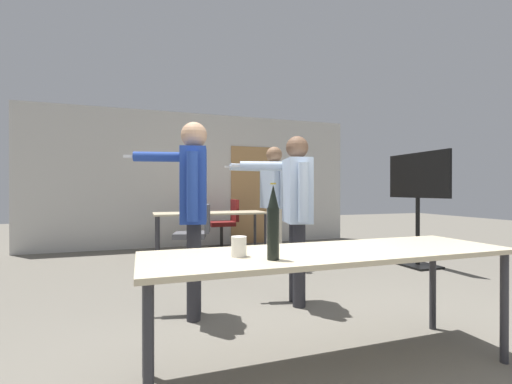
% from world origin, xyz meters
% --- Properties ---
extents(back_wall, '(6.57, 0.12, 2.68)m').
position_xyz_m(back_wall, '(0.03, 5.48, 1.33)').
color(back_wall, beige).
rests_on(back_wall, ground_plane).
extents(conference_table_near, '(2.32, 0.69, 0.74)m').
position_xyz_m(conference_table_near, '(-0.01, 0.36, 0.68)').
color(conference_table_near, '#C6B793').
rests_on(conference_table_near, ground_plane).
extents(conference_table_far, '(1.90, 0.69, 0.74)m').
position_xyz_m(conference_table_far, '(0.00, 4.29, 0.67)').
color(conference_table_far, '#C6B793').
rests_on(conference_table_far, ground_plane).
extents(tv_screen, '(0.44, 1.13, 1.68)m').
position_xyz_m(tv_screen, '(2.74, 2.51, 1.06)').
color(tv_screen, black).
rests_on(tv_screen, ground_plane).
extents(person_near_casual, '(0.72, 0.69, 1.65)m').
position_xyz_m(person_near_casual, '(0.31, 1.56, 1.00)').
color(person_near_casual, '#28282D').
rests_on(person_near_casual, ground_plane).
extents(person_left_plaid, '(0.74, 0.67, 1.72)m').
position_xyz_m(person_left_plaid, '(-0.71, 1.53, 1.05)').
color(person_left_plaid, '#28282D').
rests_on(person_left_plaid, ground_plane).
extents(person_far_watching, '(0.86, 0.64, 1.77)m').
position_xyz_m(person_far_watching, '(0.72, 3.20, 1.07)').
color(person_far_watching, beige).
rests_on(person_far_watching, ground_plane).
extents(office_chair_far_right, '(0.55, 0.52, 0.94)m').
position_xyz_m(office_chair_far_right, '(0.40, 4.90, 0.45)').
color(office_chair_far_right, black).
rests_on(office_chair_far_right, ground_plane).
extents(office_chair_far_left, '(0.61, 0.56, 0.91)m').
position_xyz_m(office_chair_far_left, '(-0.36, 3.65, 0.42)').
color(office_chair_far_left, black).
rests_on(office_chair_far_left, ground_plane).
extents(beer_bottle, '(0.07, 0.07, 0.41)m').
position_xyz_m(beer_bottle, '(-0.47, 0.21, 0.94)').
color(beer_bottle, black).
rests_on(beer_bottle, conference_table_near).
extents(drink_cup, '(0.09, 0.09, 0.11)m').
position_xyz_m(drink_cup, '(-0.62, 0.35, 0.80)').
color(drink_cup, silver).
rests_on(drink_cup, conference_table_near).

